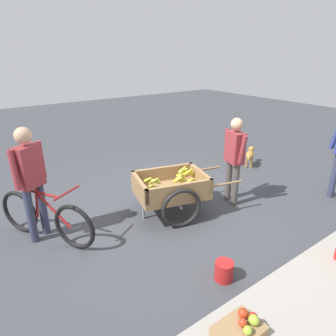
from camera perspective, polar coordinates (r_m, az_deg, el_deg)
ground_plane at (r=5.26m, az=-0.34°, el=-7.22°), size 24.00×24.00×0.00m
fruit_cart at (r=4.84m, az=0.63°, el=-4.05°), size 1.79×1.17×0.74m
vendor_person at (r=5.17m, az=12.53°, el=2.59°), size 0.28×0.57×1.51m
bicycle at (r=4.56m, az=-22.27°, el=-8.77°), size 0.89×1.46×0.85m
cyclist_person at (r=4.40m, az=-24.80°, el=-1.18°), size 0.46×0.36×1.63m
dog at (r=7.22m, az=15.37°, el=2.50°), size 0.58×0.42×0.40m
plastic_bucket at (r=3.77m, az=10.61°, el=-18.70°), size 0.22×0.22×0.24m
apple_crate at (r=3.17m, az=13.45°, el=-28.49°), size 0.44×0.32×0.32m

